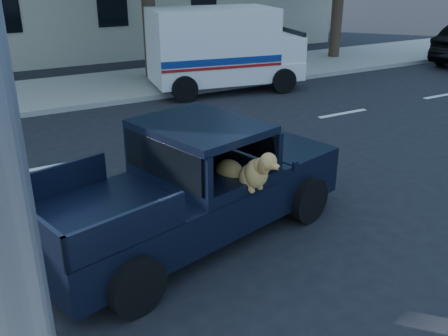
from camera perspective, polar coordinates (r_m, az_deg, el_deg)
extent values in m
plane|color=black|center=(7.48, -16.61, -9.11)|extent=(120.00, 120.00, 0.00)
cylinder|color=#332619|center=(17.14, -8.58, 17.00)|extent=(0.44, 0.44, 4.40)
cylinder|color=#332619|center=(21.35, 12.88, 17.78)|extent=(0.44, 0.44, 4.40)
cube|color=black|center=(7.32, -3.93, -3.67)|extent=(5.08, 2.98, 0.61)
cube|color=black|center=(8.27, 5.03, 2.30)|extent=(1.79, 2.12, 0.15)
cube|color=black|center=(7.05, -2.73, 4.75)|extent=(1.82, 2.06, 0.11)
cube|color=black|center=(7.64, 1.51, 3.65)|extent=(0.62, 1.59, 0.52)
cube|color=black|center=(7.22, 0.66, -2.48)|extent=(0.62, 0.62, 0.35)
cube|color=black|center=(6.98, 8.15, 0.17)|extent=(0.10, 0.07, 0.15)
cube|color=silver|center=(16.02, 0.18, 11.07)|extent=(4.87, 2.82, 0.55)
cube|color=silver|center=(15.70, -1.36, 14.86)|extent=(4.01, 2.67, 1.64)
cube|color=silver|center=(16.59, 6.22, 13.64)|extent=(1.31, 2.16, 0.76)
cube|color=navy|center=(14.81, -0.04, 12.05)|extent=(3.66, 0.65, 0.20)
cube|color=#9E0F0F|center=(14.85, -0.04, 11.39)|extent=(3.66, 0.65, 0.08)
cube|color=yellow|center=(2.42, -23.34, -13.78)|extent=(0.19, 0.03, 0.48)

